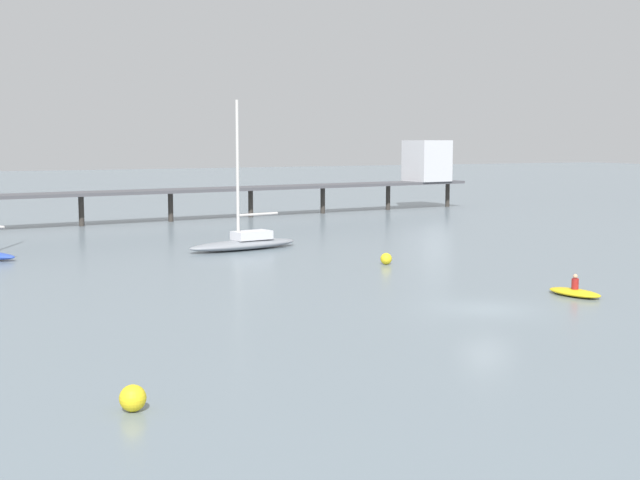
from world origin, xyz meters
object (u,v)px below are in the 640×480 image
object	(u,v)px
sailboat_gray	(245,241)
mooring_buoy_near	(133,398)
mooring_buoy_mid	(386,259)
dinghy_yellow	(575,292)
pier	(306,175)

from	to	relation	value
sailboat_gray	mooring_buoy_near	xyz separation A→B (m)	(-17.21, -33.74, -0.23)
mooring_buoy_near	mooring_buoy_mid	distance (m)	31.76
dinghy_yellow	mooring_buoy_near	distance (m)	26.57
sailboat_gray	dinghy_yellow	distance (m)	26.49
dinghy_yellow	mooring_buoy_near	world-z (taller)	dinghy_yellow
pier	sailboat_gray	bearing A→B (deg)	-124.66
sailboat_gray	mooring_buoy_near	world-z (taller)	sailboat_gray
pier	dinghy_yellow	size ratio (longest dim) A/B	22.46
pier	mooring_buoy_mid	distance (m)	38.27
sailboat_gray	pier	bearing A→B (deg)	55.34
dinghy_yellow	mooring_buoy_mid	world-z (taller)	dinghy_yellow
pier	sailboat_gray	size ratio (longest dim) A/B	6.72
pier	dinghy_yellow	distance (m)	51.16
mooring_buoy_mid	mooring_buoy_near	bearing A→B (deg)	-134.89
sailboat_gray	mooring_buoy_near	bearing A→B (deg)	-117.03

